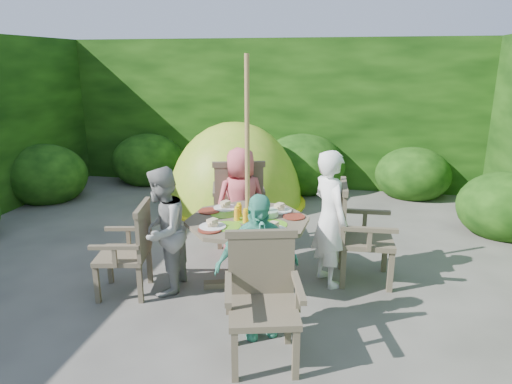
% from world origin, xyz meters
% --- Properties ---
extents(ground, '(60.00, 60.00, 0.00)m').
position_xyz_m(ground, '(0.00, 0.00, 0.00)').
color(ground, '#494641').
rests_on(ground, ground).
extents(hedge_enclosure, '(9.00, 9.00, 2.50)m').
position_xyz_m(hedge_enclosure, '(0.00, 1.33, 1.25)').
color(hedge_enclosure, black).
rests_on(hedge_enclosure, ground).
extents(patio_table, '(1.51, 1.51, 0.84)m').
position_xyz_m(patio_table, '(0.45, -0.24, 0.59)').
color(patio_table, '#453C2D').
rests_on(patio_table, ground).
extents(parasol_pole, '(0.06, 0.06, 2.20)m').
position_xyz_m(parasol_pole, '(0.44, -0.24, 1.10)').
color(parasol_pole, olive).
rests_on(parasol_pole, ground).
extents(garden_chair_right, '(0.55, 0.60, 0.96)m').
position_xyz_m(garden_chair_right, '(1.48, 0.11, 0.51)').
color(garden_chair_right, '#453C2D').
rests_on(garden_chair_right, ground).
extents(garden_chair_left, '(0.54, 0.59, 0.85)m').
position_xyz_m(garden_chair_left, '(-0.61, -0.59, 0.45)').
color(garden_chair_left, '#453C2D').
rests_on(garden_chair_left, ground).
extents(garden_chair_back, '(0.73, 0.68, 1.01)m').
position_xyz_m(garden_chair_back, '(0.10, 0.79, 0.54)').
color(garden_chair_back, '#453C2D').
rests_on(garden_chair_back, ground).
extents(garden_chair_front, '(0.65, 0.60, 0.91)m').
position_xyz_m(garden_chair_front, '(0.78, -1.29, 0.48)').
color(garden_chair_front, '#453C2D').
rests_on(garden_chair_front, ground).
extents(child_right, '(0.54, 0.59, 1.34)m').
position_xyz_m(child_right, '(1.20, 0.00, 0.67)').
color(child_right, white).
rests_on(child_right, ground).
extents(child_left, '(0.49, 0.61, 1.21)m').
position_xyz_m(child_left, '(-0.32, -0.49, 0.61)').
color(child_left, '#979892').
rests_on(child_left, ground).
extents(child_back, '(0.72, 0.66, 1.23)m').
position_xyz_m(child_back, '(0.20, 0.52, 0.62)').
color(child_back, '#D2575E').
rests_on(child_back, ground).
extents(child_front, '(0.74, 0.59, 1.18)m').
position_xyz_m(child_front, '(0.69, -1.00, 0.59)').
color(child_front, '#4EB799').
rests_on(child_front, ground).
extents(dome_tent, '(2.32, 2.32, 2.52)m').
position_xyz_m(dome_tent, '(-0.35, 2.39, 0.00)').
color(dome_tent, '#88B823').
rests_on(dome_tent, ground).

